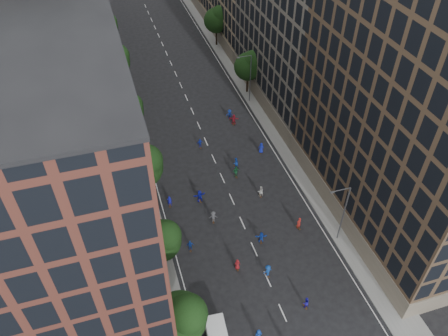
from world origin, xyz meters
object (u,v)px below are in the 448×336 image
skater_0 (258,336)px  streetlamp_near (343,211)px  streetlamp_far (249,76)px  skater_2 (306,303)px

skater_0 → streetlamp_near: bearing=-152.5°
streetlamp_far → skater_0: bearing=-108.2°
streetlamp_far → skater_0: streetlamp_far is taller
streetlamp_near → streetlamp_far: bearing=90.0°
streetlamp_near → streetlamp_far: size_ratio=1.00×
skater_2 → streetlamp_far: bearing=-106.4°
streetlamp_near → skater_2: size_ratio=5.82×
streetlamp_near → skater_0: (-14.01, -9.59, -4.28)m
skater_0 → streetlamp_far: bearing=-115.1°
streetlamp_far → skater_2: size_ratio=5.82×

